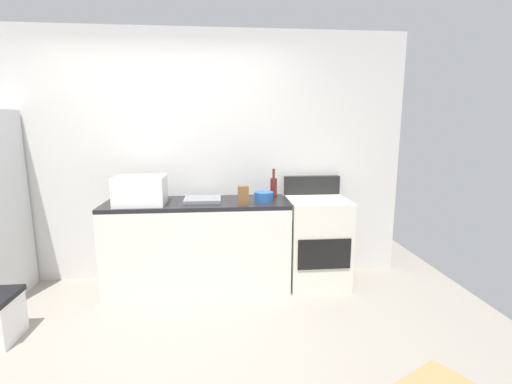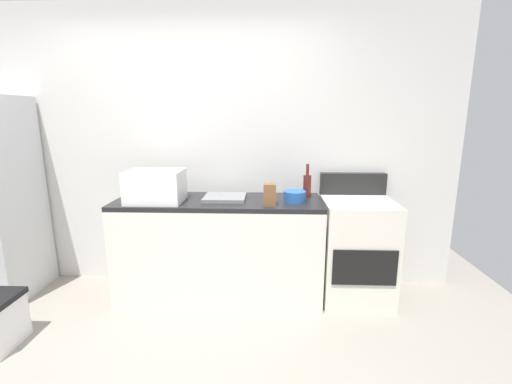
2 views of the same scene
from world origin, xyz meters
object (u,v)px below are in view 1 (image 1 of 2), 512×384
object	(u,v)px
stove_oven	(316,240)
microwave	(140,191)
mixing_bowl	(264,196)
wine_bottle	(274,187)
coffee_mug	(122,194)
knife_block	(243,195)

from	to	relation	value
stove_oven	microwave	world-z (taller)	microwave
microwave	mixing_bowl	bearing A→B (deg)	2.84
wine_bottle	coffee_mug	size ratio (longest dim) A/B	3.00
microwave	mixing_bowl	world-z (taller)	microwave
coffee_mug	mixing_bowl	world-z (taller)	coffee_mug
microwave	mixing_bowl	size ratio (longest dim) A/B	2.42
microwave	stove_oven	bearing A→B (deg)	3.30
coffee_mug	knife_block	distance (m)	1.27
microwave	coffee_mug	xyz separation A→B (m)	(-0.25, 0.28, -0.09)
knife_block	wine_bottle	bearing A→B (deg)	42.76
wine_bottle	mixing_bowl	size ratio (longest dim) A/B	1.58
wine_bottle	microwave	bearing A→B (deg)	-170.07
knife_block	mixing_bowl	bearing A→B (deg)	33.22
stove_oven	coffee_mug	bearing A→B (deg)	174.74
knife_block	stove_oven	bearing A→B (deg)	13.27
stove_oven	knife_block	bearing A→B (deg)	-166.73
microwave	wine_bottle	xyz separation A→B (m)	(1.30, 0.23, -0.03)
stove_oven	coffee_mug	xyz separation A→B (m)	(-1.99, 0.18, 0.48)
microwave	wine_bottle	world-z (taller)	wine_bottle
coffee_mug	mixing_bowl	bearing A→B (deg)	-8.92
coffee_mug	mixing_bowl	xyz separation A→B (m)	(1.43, -0.23, -0.00)
mixing_bowl	stove_oven	bearing A→B (deg)	4.27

